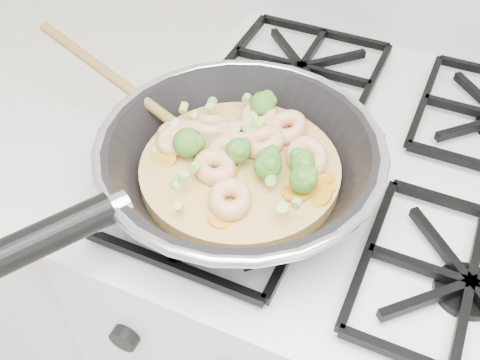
% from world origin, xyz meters
% --- Properties ---
extents(stove, '(0.60, 0.60, 0.92)m').
position_xyz_m(stove, '(0.00, 1.70, 0.46)').
color(stove, white).
rests_on(stove, ground).
extents(skillet, '(0.50, 0.48, 0.11)m').
position_xyz_m(skillet, '(-0.14, 1.58, 0.96)').
color(skillet, black).
rests_on(skillet, stove).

